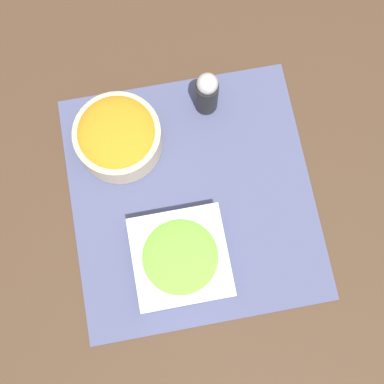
{
  "coord_description": "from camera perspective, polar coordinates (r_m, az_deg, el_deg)",
  "views": [
    {
      "loc": [
        0.23,
        -0.04,
        0.99
      ],
      "look_at": [
        0.0,
        0.0,
        0.03
      ],
      "focal_mm": 50.0,
      "sensor_mm": 36.0,
      "label": 1
    }
  ],
  "objects": [
    {
      "name": "pepper_shaker",
      "position": [
        1.02,
        1.59,
        10.57
      ],
      "size": [
        0.04,
        0.04,
        0.11
      ],
      "color": "black",
      "rests_on": "placemat"
    },
    {
      "name": "carrot_bowl",
      "position": [
        1.01,
        -7.93,
        5.92
      ],
      "size": [
        0.16,
        0.16,
        0.08
      ],
      "color": "beige",
      "rests_on": "placemat"
    },
    {
      "name": "placemat",
      "position": [
        1.01,
        0.0,
        -0.44
      ],
      "size": [
        0.48,
        0.46,
        0.0
      ],
      "color": "#474C70",
      "rests_on": "ground_plane"
    },
    {
      "name": "lettuce_bowl",
      "position": [
        0.96,
        -1.24,
        -7.05
      ],
      "size": [
        0.17,
        0.17,
        0.06
      ],
      "color": "white",
      "rests_on": "placemat"
    },
    {
      "name": "ground_plane",
      "position": [
        1.02,
        0.0,
        -0.46
      ],
      "size": [
        3.0,
        3.0,
        0.0
      ],
      "primitive_type": "plane",
      "color": "#422D1E"
    }
  ]
}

